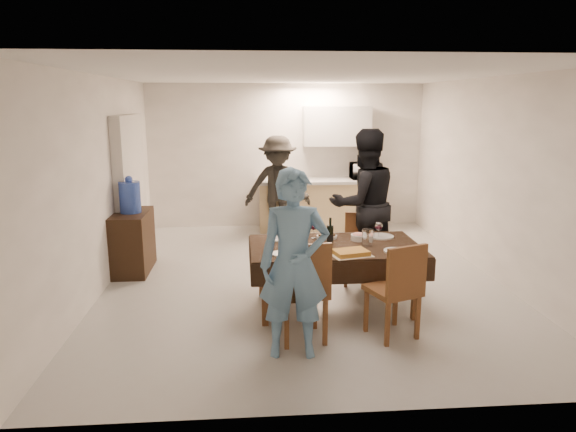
# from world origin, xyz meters

# --- Properties ---
(floor) EXTENTS (5.00, 6.00, 0.02)m
(floor) POSITION_xyz_m (0.00, 0.00, 0.00)
(floor) COLOR #B0B0AB
(floor) RESTS_ON ground
(ceiling) EXTENTS (5.00, 6.00, 0.02)m
(ceiling) POSITION_xyz_m (0.00, 0.00, 2.60)
(ceiling) COLOR white
(ceiling) RESTS_ON wall_back
(wall_back) EXTENTS (5.00, 0.02, 2.60)m
(wall_back) POSITION_xyz_m (0.00, 3.00, 1.30)
(wall_back) COLOR white
(wall_back) RESTS_ON floor
(wall_front) EXTENTS (5.00, 0.02, 2.60)m
(wall_front) POSITION_xyz_m (0.00, -3.00, 1.30)
(wall_front) COLOR white
(wall_front) RESTS_ON floor
(wall_left) EXTENTS (0.02, 6.00, 2.60)m
(wall_left) POSITION_xyz_m (-2.50, 0.00, 1.30)
(wall_left) COLOR white
(wall_left) RESTS_ON floor
(wall_right) EXTENTS (0.02, 6.00, 2.60)m
(wall_right) POSITION_xyz_m (2.50, 0.00, 1.30)
(wall_right) COLOR white
(wall_right) RESTS_ON floor
(stub_partition) EXTENTS (0.15, 1.40, 2.10)m
(stub_partition) POSITION_xyz_m (-2.42, 1.20, 1.05)
(stub_partition) COLOR beige
(stub_partition) RESTS_ON floor
(kitchen_base_cabinet) EXTENTS (2.20, 0.60, 0.86)m
(kitchen_base_cabinet) POSITION_xyz_m (0.60, 2.68, 0.43)
(kitchen_base_cabinet) COLOR tan
(kitchen_base_cabinet) RESTS_ON floor
(kitchen_worktop) EXTENTS (2.24, 0.64, 0.05)m
(kitchen_worktop) POSITION_xyz_m (0.60, 2.68, 0.89)
(kitchen_worktop) COLOR #AFAEAA
(kitchen_worktop) RESTS_ON kitchen_base_cabinet
(upper_cabinet) EXTENTS (1.20, 0.34, 0.70)m
(upper_cabinet) POSITION_xyz_m (0.90, 2.82, 1.85)
(upper_cabinet) COLOR silver
(upper_cabinet) RESTS_ON wall_back
(dining_table) EXTENTS (1.89, 1.12, 0.73)m
(dining_table) POSITION_xyz_m (0.25, -0.98, 0.70)
(dining_table) COLOR black
(dining_table) RESTS_ON floor
(chair_near_left) EXTENTS (0.52, 0.52, 0.55)m
(chair_near_left) POSITION_xyz_m (-0.20, -1.83, 0.62)
(chair_near_left) COLOR brown
(chair_near_left) RESTS_ON floor
(chair_near_right) EXTENTS (0.57, 0.58, 0.53)m
(chair_near_right) POSITION_xyz_m (0.70, -1.82, 0.60)
(chair_near_right) COLOR brown
(chair_near_right) RESTS_ON floor
(chair_far_left) EXTENTS (0.40, 0.40, 0.46)m
(chair_far_left) POSITION_xyz_m (-0.20, -0.31, 0.52)
(chair_far_left) COLOR brown
(chair_far_left) RESTS_ON floor
(chair_far_right) EXTENTS (0.49, 0.49, 0.48)m
(chair_far_right) POSITION_xyz_m (0.70, -0.32, 0.54)
(chair_far_right) COLOR brown
(chair_far_right) RESTS_ON floor
(console) EXTENTS (0.45, 0.89, 0.82)m
(console) POSITION_xyz_m (-2.28, 0.50, 0.41)
(console) COLOR black
(console) RESTS_ON floor
(water_jug) EXTENTS (0.28, 0.28, 0.42)m
(water_jug) POSITION_xyz_m (-2.28, 0.50, 1.03)
(water_jug) COLOR blue
(water_jug) RESTS_ON console
(wine_bottle) EXTENTS (0.07, 0.07, 0.30)m
(wine_bottle) POSITION_xyz_m (0.20, -0.93, 0.88)
(wine_bottle) COLOR black
(wine_bottle) RESTS_ON dining_table
(water_pitcher) EXTENTS (0.12, 0.12, 0.19)m
(water_pitcher) POSITION_xyz_m (0.60, -1.03, 0.82)
(water_pitcher) COLOR white
(water_pitcher) RESTS_ON dining_table
(savoury_tart) EXTENTS (0.47, 0.39, 0.05)m
(savoury_tart) POSITION_xyz_m (0.35, -1.36, 0.76)
(savoury_tart) COLOR gold
(savoury_tart) RESTS_ON dining_table
(salad_bowl) EXTENTS (0.18, 0.18, 0.07)m
(salad_bowl) POSITION_xyz_m (0.55, -0.80, 0.77)
(salad_bowl) COLOR silver
(salad_bowl) RESTS_ON dining_table
(mushroom_dish) EXTENTS (0.22, 0.22, 0.04)m
(mushroom_dish) POSITION_xyz_m (0.20, -0.70, 0.75)
(mushroom_dish) COLOR silver
(mushroom_dish) RESTS_ON dining_table
(wine_glass_a) EXTENTS (0.09, 0.09, 0.20)m
(wine_glass_a) POSITION_xyz_m (-0.30, -1.23, 0.83)
(wine_glass_a) COLOR white
(wine_glass_a) RESTS_ON dining_table
(wine_glass_b) EXTENTS (0.09, 0.09, 0.19)m
(wine_glass_b) POSITION_xyz_m (0.80, -0.73, 0.83)
(wine_glass_b) COLOR white
(wine_glass_b) RESTS_ON dining_table
(wine_glass_c) EXTENTS (0.09, 0.09, 0.21)m
(wine_glass_c) POSITION_xyz_m (0.05, -0.68, 0.84)
(wine_glass_c) COLOR white
(wine_glass_c) RESTS_ON dining_table
(plate_near_left) EXTENTS (0.24, 0.24, 0.01)m
(plate_near_left) POSITION_xyz_m (-0.35, -1.28, 0.74)
(plate_near_left) COLOR silver
(plate_near_left) RESTS_ON dining_table
(plate_near_right) EXTENTS (0.26, 0.26, 0.01)m
(plate_near_right) POSITION_xyz_m (0.85, -1.28, 0.74)
(plate_near_right) COLOR silver
(plate_near_right) RESTS_ON dining_table
(plate_far_left) EXTENTS (0.28, 0.28, 0.02)m
(plate_far_left) POSITION_xyz_m (-0.35, -0.68, 0.74)
(plate_far_left) COLOR silver
(plate_far_left) RESTS_ON dining_table
(plate_far_right) EXTENTS (0.29, 0.29, 0.02)m
(plate_far_right) POSITION_xyz_m (0.85, -0.68, 0.74)
(plate_far_right) COLOR silver
(plate_far_right) RESTS_ON dining_table
(microwave) EXTENTS (0.53, 0.36, 0.29)m
(microwave) POSITION_xyz_m (1.42, 2.68, 1.06)
(microwave) COLOR silver
(microwave) RESTS_ON kitchen_worktop
(person_near) EXTENTS (0.65, 0.44, 1.73)m
(person_near) POSITION_xyz_m (-0.30, -2.03, 0.86)
(person_near) COLOR #608FB6
(person_near) RESTS_ON floor
(person_far) EXTENTS (1.11, 0.97, 1.95)m
(person_far) POSITION_xyz_m (0.80, 0.07, 0.98)
(person_far) COLOR black
(person_far) RESTS_ON floor
(person_kitchen) EXTENTS (1.11, 0.64, 1.73)m
(person_kitchen) POSITION_xyz_m (-0.20, 2.23, 0.86)
(person_kitchen) COLOR black
(person_kitchen) RESTS_ON floor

